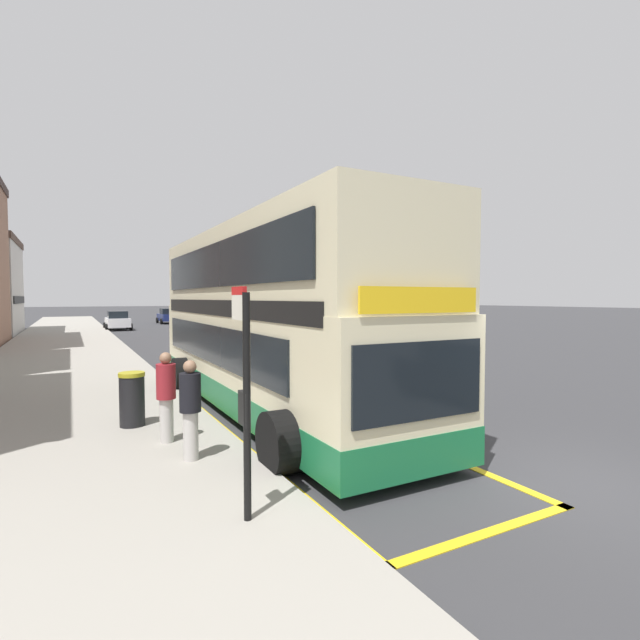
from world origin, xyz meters
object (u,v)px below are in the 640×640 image
parked_car_maroon_kerbside (216,319)px  double_decker_bus (266,326)px  bus_stop_sign (245,383)px  litter_bin (132,399)px  pedestrian_further_back (190,406)px  pedestrian_waiting_near_sign (166,394)px  parked_car_navy_ahead (168,316)px  parked_car_white_far (117,321)px

parked_car_maroon_kerbside → double_decker_bus: bearing=-102.6°
bus_stop_sign → parked_car_maroon_kerbside: bearing=74.8°
double_decker_bus → litter_bin: bearing=-169.0°
pedestrian_further_back → pedestrian_waiting_near_sign: bearing=98.7°
parked_car_navy_ahead → litter_bin: size_ratio=3.83×
parked_car_navy_ahead → parked_car_white_far: size_ratio=1.00×
double_decker_bus → parked_car_white_far: size_ratio=2.74×
pedestrian_further_back → litter_bin: bearing=102.9°
parked_car_navy_ahead → pedestrian_further_back: (-7.64, -44.40, 0.21)m
parked_car_maroon_kerbside → pedestrian_further_back: (-10.00, -34.08, 0.21)m
pedestrian_waiting_near_sign → pedestrian_further_back: 1.16m
bus_stop_sign → pedestrian_further_back: (-0.12, 2.30, -0.73)m
double_decker_bus → bus_stop_sign: (-2.45, -5.50, -0.32)m
double_decker_bus → parked_car_navy_ahead: double_decker_bus is taller
parked_car_navy_ahead → pedestrian_waiting_near_sign: pedestrian_waiting_near_sign is taller
pedestrian_further_back → parked_car_white_far: bearing=87.0°
parked_car_maroon_kerbside → parked_car_navy_ahead: size_ratio=1.00×
parked_car_navy_ahead → litter_bin: bearing=-102.3°
bus_stop_sign → parked_car_white_far: size_ratio=0.65×
bus_stop_sign → parked_car_maroon_kerbside: size_ratio=0.65×
parked_car_navy_ahead → parked_car_white_far: (-5.75, -8.49, 0.00)m
bus_stop_sign → litter_bin: (-0.72, 4.89, -1.06)m
double_decker_bus → parked_car_white_far: bearing=91.2°
litter_bin → parked_car_navy_ahead: bearing=78.9°
parked_car_maroon_kerbside → pedestrian_waiting_near_sign: 34.47m
pedestrian_waiting_near_sign → double_decker_bus: bearing=36.9°
bus_stop_sign → pedestrian_further_back: 2.41m
bus_stop_sign → litter_bin: bearing=98.4°
parked_car_white_far → litter_bin: size_ratio=3.83×
bus_stop_sign → parked_car_navy_ahead: bearing=80.9°
parked_car_maroon_kerbside → parked_car_navy_ahead: (-2.36, 10.32, 0.00)m
double_decker_bus → litter_bin: size_ratio=10.49×
double_decker_bus → litter_bin: 3.51m
parked_car_maroon_kerbside → parked_car_navy_ahead: 10.59m
parked_car_white_far → litter_bin: parked_car_white_far is taller
parked_car_navy_ahead → parked_car_maroon_kerbside: bearing=-78.3°
parked_car_maroon_kerbside → parked_car_white_far: same height
parked_car_navy_ahead → pedestrian_further_back: 45.05m
pedestrian_waiting_near_sign → litter_bin: 1.54m
bus_stop_sign → parked_car_white_far: bus_stop_sign is taller
double_decker_bus → pedestrian_further_back: 4.24m
parked_car_white_far → pedestrian_further_back: size_ratio=2.60×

